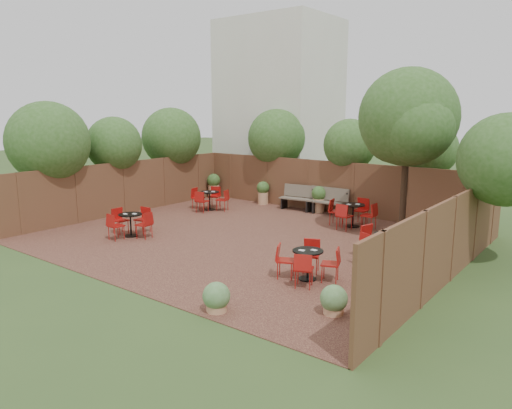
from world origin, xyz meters
The scene contains 13 objects.
ground centered at (0.00, 0.00, 0.00)m, with size 80.00×80.00×0.00m, color #354F23.
courtyard_paving centered at (0.00, 0.00, 0.01)m, with size 12.00×10.00×0.02m, color #371A16.
fence_back centered at (0.00, 5.00, 1.00)m, with size 12.00×0.08×2.00m, color brown.
fence_left centered at (-6.00, 0.00, 1.00)m, with size 0.08×10.00×2.00m, color brown.
fence_right centered at (6.00, 0.00, 1.00)m, with size 0.08×10.00×2.00m, color brown.
neighbour_building centered at (-4.50, 8.00, 4.00)m, with size 5.00×4.00×8.00m, color silver.
overhang_foliage centered at (-2.73, 2.12, 2.72)m, with size 15.85×10.81×2.77m.
courtyard_tree centered at (3.65, 3.07, 3.55)m, with size 2.99×2.93×5.15m.
park_bench_left centered at (-1.05, 4.63, 0.53)m, with size 1.64×0.68×0.99m.
park_bench_right centered at (0.16, 4.63, 0.54)m, with size 1.64×0.54×1.01m.
bistro_tables centered at (0.73, 0.58, 0.45)m, with size 9.91×6.94×0.90m.
planters centered at (-0.67, 3.64, 0.59)m, with size 11.18×3.95×1.12m.
low_shrubs centered at (4.11, -3.14, 0.30)m, with size 2.42×4.10×0.59m.
Camera 1 is at (8.98, -11.21, 3.91)m, focal length 33.82 mm.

